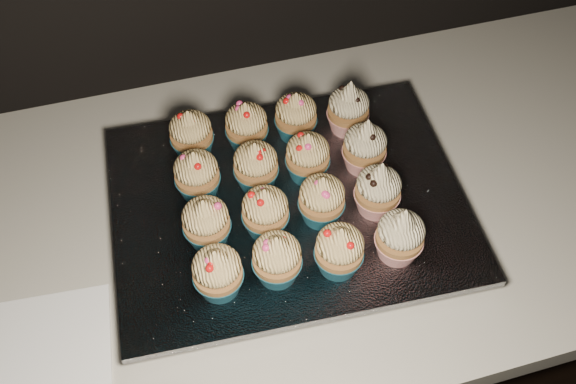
% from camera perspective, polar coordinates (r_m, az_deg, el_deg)
% --- Properties ---
extents(cabinet, '(2.40, 0.60, 0.86)m').
position_cam_1_polar(cabinet, '(1.33, -7.94, -14.83)').
color(cabinet, black).
rests_on(cabinet, ground).
extents(worktop, '(2.44, 0.64, 0.04)m').
position_cam_1_polar(worktop, '(0.94, -10.94, -4.00)').
color(worktop, beige).
rests_on(worktop, cabinet).
extents(napkin, '(0.16, 0.16, 0.00)m').
position_cam_1_polar(napkin, '(0.87, -20.33, -12.70)').
color(napkin, white).
rests_on(napkin, worktop).
extents(baking_tray, '(0.47, 0.37, 0.02)m').
position_cam_1_polar(baking_tray, '(0.91, 0.00, -1.50)').
color(baking_tray, black).
rests_on(baking_tray, worktop).
extents(foil_lining, '(0.51, 0.41, 0.01)m').
position_cam_1_polar(foil_lining, '(0.90, 0.00, -0.86)').
color(foil_lining, silver).
rests_on(foil_lining, baking_tray).
extents(cupcake_0, '(0.06, 0.06, 0.08)m').
position_cam_1_polar(cupcake_0, '(0.79, -6.28, -7.09)').
color(cupcake_0, '#165469').
rests_on(cupcake_0, foil_lining).
extents(cupcake_1, '(0.06, 0.06, 0.08)m').
position_cam_1_polar(cupcake_1, '(0.80, -0.99, -5.93)').
color(cupcake_1, '#165469').
rests_on(cupcake_1, foil_lining).
extents(cupcake_2, '(0.06, 0.06, 0.08)m').
position_cam_1_polar(cupcake_2, '(0.81, 4.58, -5.16)').
color(cupcake_2, '#165469').
rests_on(cupcake_2, foil_lining).
extents(cupcake_3, '(0.06, 0.06, 0.10)m').
position_cam_1_polar(cupcake_3, '(0.82, 9.94, -3.82)').
color(cupcake_3, '#A51916').
rests_on(cupcake_3, foil_lining).
extents(cupcake_4, '(0.06, 0.06, 0.08)m').
position_cam_1_polar(cupcake_4, '(0.83, -7.28, -2.69)').
color(cupcake_4, '#165469').
rests_on(cupcake_4, foil_lining).
extents(cupcake_5, '(0.06, 0.06, 0.08)m').
position_cam_1_polar(cupcake_5, '(0.84, -2.03, -1.75)').
color(cupcake_5, '#165469').
rests_on(cupcake_5, foil_lining).
extents(cupcake_6, '(0.06, 0.06, 0.08)m').
position_cam_1_polar(cupcake_6, '(0.85, 3.02, -0.68)').
color(cupcake_6, '#165469').
rests_on(cupcake_6, foil_lining).
extents(cupcake_7, '(0.06, 0.06, 0.10)m').
position_cam_1_polar(cupcake_7, '(0.86, 8.01, 0.21)').
color(cupcake_7, '#A51916').
rests_on(cupcake_7, foil_lining).
extents(cupcake_8, '(0.06, 0.06, 0.08)m').
position_cam_1_polar(cupcake_8, '(0.88, -8.11, 1.55)').
color(cupcake_8, '#165469').
rests_on(cupcake_8, foil_lining).
extents(cupcake_9, '(0.06, 0.06, 0.08)m').
position_cam_1_polar(cupcake_9, '(0.89, -2.88, 2.35)').
color(cupcake_9, '#165469').
rests_on(cupcake_9, foil_lining).
extents(cupcake_10, '(0.06, 0.06, 0.08)m').
position_cam_1_polar(cupcake_10, '(0.90, 1.76, 3.17)').
color(cupcake_10, '#165469').
rests_on(cupcake_10, foil_lining).
extents(cupcake_11, '(0.06, 0.06, 0.10)m').
position_cam_1_polar(cupcake_11, '(0.91, 6.84, 4.03)').
color(cupcake_11, '#A51916').
rests_on(cupcake_11, foil_lining).
extents(cupcake_12, '(0.06, 0.06, 0.08)m').
position_cam_1_polar(cupcake_12, '(0.93, -8.60, 5.12)').
color(cupcake_12, '#165469').
rests_on(cupcake_12, foil_lining).
extents(cupcake_13, '(0.06, 0.06, 0.08)m').
position_cam_1_polar(cupcake_13, '(0.94, -3.71, 5.88)').
color(cupcake_13, '#165469').
rests_on(cupcake_13, foil_lining).
extents(cupcake_14, '(0.06, 0.06, 0.08)m').
position_cam_1_polar(cupcake_14, '(0.95, 0.71, 6.76)').
color(cupcake_14, '#165469').
rests_on(cupcake_14, foil_lining).
extents(cupcake_15, '(0.06, 0.06, 0.10)m').
position_cam_1_polar(cupcake_15, '(0.96, 5.38, 7.38)').
color(cupcake_15, '#A51916').
rests_on(cupcake_15, foil_lining).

